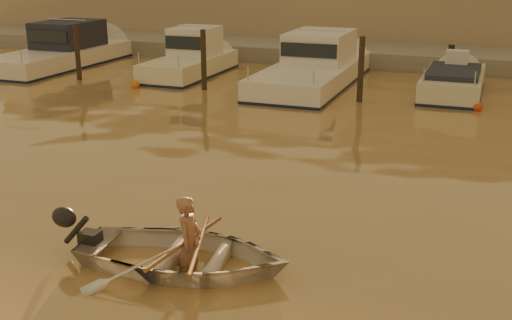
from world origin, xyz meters
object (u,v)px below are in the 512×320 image
at_px(person, 189,243).
at_px(moored_boat_0, 59,51).
at_px(moored_boat_1, 190,59).
at_px(moored_boat_3, 453,87).
at_px(dinghy, 183,255).
at_px(moored_boat_2, 314,66).

height_order(person, moored_boat_0, moored_boat_0).
bearing_deg(moored_boat_1, moored_boat_3, 0.00).
bearing_deg(dinghy, moored_boat_2, 1.89).
height_order(person, moored_boat_1, moored_boat_1).
distance_m(moored_boat_1, moored_boat_3, 9.53).
bearing_deg(dinghy, person, -90.00).
height_order(moored_boat_0, moored_boat_1, same).
distance_m(moored_boat_0, moored_boat_1, 5.88).
bearing_deg(dinghy, moored_boat_3, -17.12).
xyz_separation_m(dinghy, person, (0.10, 0.01, 0.20)).
xyz_separation_m(moored_boat_0, moored_boat_1, (5.88, 0.00, 0.00)).
bearing_deg(person, dinghy, 90.00).
bearing_deg(moored_boat_3, moored_boat_0, 180.00).
relative_size(dinghy, moored_boat_1, 0.55).
bearing_deg(moored_boat_0, moored_boat_3, 0.00).
relative_size(dinghy, moored_boat_3, 0.59).
height_order(dinghy, moored_boat_3, moored_boat_3).
height_order(moored_boat_1, moored_boat_2, same).
height_order(moored_boat_0, moored_boat_2, same).
bearing_deg(moored_boat_0, person, -47.69).
relative_size(moored_boat_0, moored_boat_1, 1.37).
xyz_separation_m(moored_boat_0, moored_boat_2, (10.69, 0.00, 0.00)).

